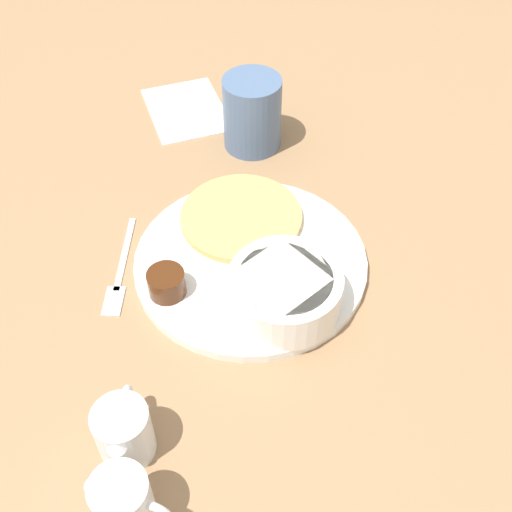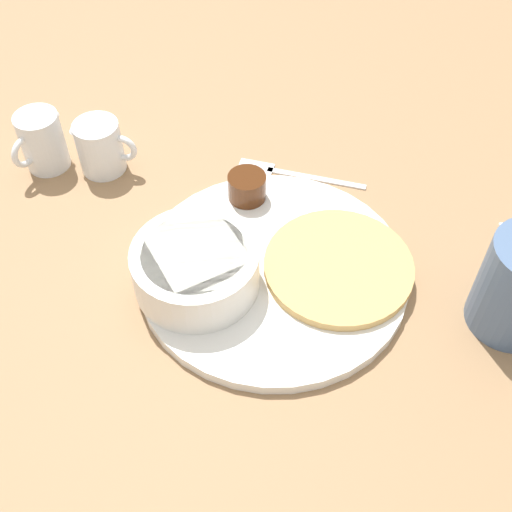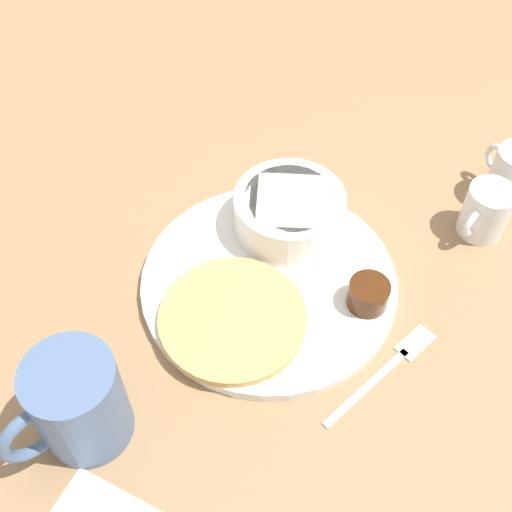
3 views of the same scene
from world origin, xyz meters
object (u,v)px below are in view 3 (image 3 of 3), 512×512
object	(u,v)px
plate	(269,282)
fork	(392,363)
bowl	(289,211)
coffee_mug	(76,404)
creamer_pitcher_far	(511,174)
creamer_pitcher_near	(486,211)

from	to	relation	value
plate	fork	world-z (taller)	plate
bowl	plate	bearing A→B (deg)	8.97
plate	fork	size ratio (longest dim) A/B	1.85
bowl	coffee_mug	world-z (taller)	coffee_mug
bowl	creamer_pitcher_far	bearing A→B (deg)	128.79
bowl	fork	distance (m)	0.19
creamer_pitcher_near	fork	xyz separation A→B (m)	(0.20, -0.03, -0.03)
creamer_pitcher_near	fork	size ratio (longest dim) A/B	0.51
plate	bowl	bearing A→B (deg)	-171.03
bowl	fork	world-z (taller)	bowl
bowl	creamer_pitcher_far	xyz separation A→B (m)	(-0.16, 0.20, -0.00)
creamer_pitcher_near	creamer_pitcher_far	distance (m)	0.06
plate	bowl	xyz separation A→B (m)	(-0.07, -0.01, 0.03)
creamer_pitcher_near	fork	world-z (taller)	creamer_pitcher_near
coffee_mug	creamer_pitcher_far	bearing A→B (deg)	149.34
bowl	creamer_pitcher_far	size ratio (longest dim) A/B	1.69
creamer_pitcher_near	fork	distance (m)	0.21
creamer_pitcher_far	plate	bearing A→B (deg)	-38.73
plate	creamer_pitcher_near	distance (m)	0.25
creamer_pitcher_near	creamer_pitcher_far	world-z (taller)	creamer_pitcher_far
bowl	coffee_mug	xyz separation A→B (m)	(0.28, -0.06, 0.01)
plate	creamer_pitcher_far	xyz separation A→B (m)	(-0.23, 0.19, 0.03)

